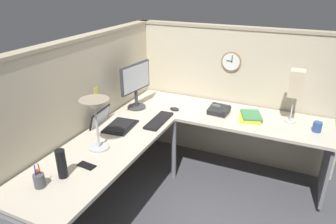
{
  "coord_description": "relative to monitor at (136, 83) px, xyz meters",
  "views": [
    {
      "loc": [
        -2.5,
        -0.98,
        2.06
      ],
      "look_at": [
        -0.1,
        0.11,
        0.9
      ],
      "focal_mm": 33.03,
      "sensor_mm": 36.0,
      "label": 1
    }
  ],
  "objects": [
    {
      "name": "desk_lamp_paper",
      "position": [
        0.33,
        -1.57,
        0.09
      ],
      "size": [
        0.13,
        0.13,
        0.53
      ],
      "color": "#B7BABF",
      "rests_on": "desk"
    },
    {
      "name": "monitor",
      "position": [
        0.0,
        0.0,
        0.0
      ],
      "size": [
        0.46,
        0.2,
        0.5
      ],
      "color": "#38383D",
      "rests_on": "desk"
    },
    {
      "name": "desk",
      "position": [
        -0.37,
        -0.69,
        -0.39
      ],
      "size": [
        2.35,
        2.15,
        0.73
      ],
      "color": "beige",
      "rests_on": "ground"
    },
    {
      "name": "coffee_mug",
      "position": [
        0.2,
        -1.82,
        -0.25
      ],
      "size": [
        0.08,
        0.08,
        0.1
      ],
      "primitive_type": "cylinder",
      "color": "#2D4C8C",
      "rests_on": "desk"
    },
    {
      "name": "laptop",
      "position": [
        -0.49,
        0.0,
        -0.27
      ],
      "size": [
        0.38,
        0.41,
        0.22
      ],
      "color": "black",
      "rests_on": "desk"
    },
    {
      "name": "desk_lamp_dome",
      "position": [
        -0.9,
        -0.15,
        0.07
      ],
      "size": [
        0.24,
        0.24,
        0.44
      ],
      "color": "#B7BABF",
      "rests_on": "desk"
    },
    {
      "name": "book_stack",
      "position": [
        0.24,
        -1.2,
        -0.27
      ],
      "size": [
        0.33,
        0.27,
        0.04
      ],
      "color": "yellow",
      "rests_on": "desk"
    },
    {
      "name": "computer_mouse",
      "position": [
        0.11,
        -0.41,
        -0.28
      ],
      "size": [
        0.06,
        0.1,
        0.03
      ],
      "primitive_type": "ellipsoid",
      "color": "#232326",
      "rests_on": "desk"
    },
    {
      "name": "thermos_flask",
      "position": [
        -1.34,
        -0.16,
        -0.18
      ],
      "size": [
        0.07,
        0.07,
        0.22
      ],
      "primitive_type": "cylinder",
      "color": "black",
      "rests_on": "desk"
    },
    {
      "name": "keyboard",
      "position": [
        -0.22,
        -0.38,
        -0.28
      ],
      "size": [
        0.43,
        0.15,
        0.02
      ],
      "primitive_type": "cube",
      "rotation": [
        0.0,
        0.0,
        0.02
      ],
      "color": "black",
      "rests_on": "desk"
    },
    {
      "name": "pinned_note_leftmost",
      "position": [
        -0.45,
        0.18,
        0.02
      ],
      "size": [
        0.06,
        0.0,
        0.07
      ],
      "primitive_type": "cube",
      "color": "#EAD84C"
    },
    {
      "name": "cell_phone",
      "position": [
        -1.16,
        -0.22,
        -0.29
      ],
      "size": [
        0.08,
        0.15,
        0.01
      ],
      "primitive_type": "cube",
      "rotation": [
        0.0,
        0.0,
        -0.09
      ],
      "color": "black",
      "rests_on": "desk"
    },
    {
      "name": "cubicle_wall_right",
      "position": [
        0.65,
        -0.9,
        -0.23
      ],
      "size": [
        0.12,
        2.37,
        1.58
      ],
      "color": "beige",
      "rests_on": "ground"
    },
    {
      "name": "cubicle_wall_back",
      "position": [
        -0.59,
        0.23,
        -0.23
      ],
      "size": [
        2.57,
        0.12,
        1.58
      ],
      "color": "beige",
      "rests_on": "ground"
    },
    {
      "name": "office_phone",
      "position": [
        0.22,
        -0.87,
        -0.26
      ],
      "size": [
        0.21,
        0.22,
        0.11
      ],
      "color": "#232326",
      "rests_on": "desk"
    },
    {
      "name": "ground_plane",
      "position": [
        -0.22,
        -0.64,
        -1.02
      ],
      "size": [
        6.8,
        6.8,
        0.0
      ],
      "primitive_type": "plane",
      "color": "#47474C"
    },
    {
      "name": "wall_clock",
      "position": [
        0.59,
        -0.87,
        0.18
      ],
      "size": [
        0.04,
        0.22,
        0.22
      ],
      "color": "olive"
    },
    {
      "name": "pen_cup",
      "position": [
        -1.5,
        -0.09,
        -0.24
      ],
      "size": [
        0.08,
        0.08,
        0.18
      ],
      "color": "#4C4C51",
      "rests_on": "desk"
    }
  ]
}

